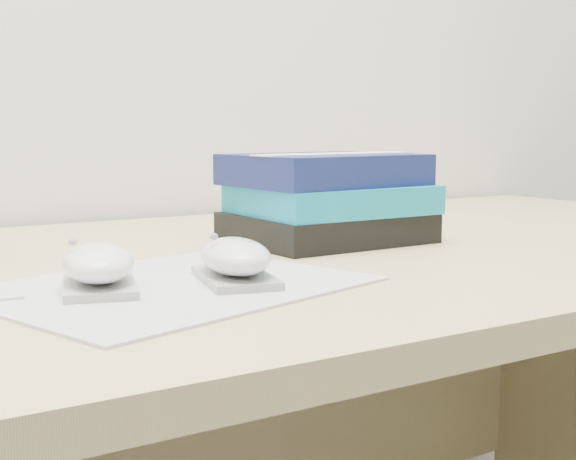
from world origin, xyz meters
TOP-DOWN VIEW (x-y plane):
  - desk at (0.00, 1.64)m, footprint 1.60×0.80m
  - mousepad at (-0.23, 1.44)m, footprint 0.39×0.34m
  - mouse_rear at (-0.29, 1.46)m, footprint 0.09×0.13m
  - mouse_front at (-0.17, 1.42)m, footprint 0.09×0.12m
  - book_stack at (0.06, 1.61)m, footprint 0.24×0.19m

SIDE VIEW (x-z plane):
  - desk at x=0.00m, z-range 0.13..0.86m
  - mousepad at x=-0.23m, z-range 0.73..0.73m
  - mouse_front at x=-0.17m, z-range 0.73..0.78m
  - mouse_rear at x=-0.29m, z-range 0.73..0.78m
  - book_stack at x=0.06m, z-range 0.73..0.84m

